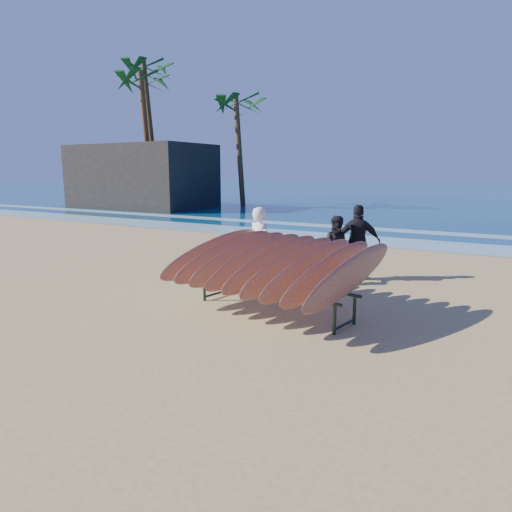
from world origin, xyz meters
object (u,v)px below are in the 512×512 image
object	(u,v)px
palm_right	(148,71)
surfboard_rack	(273,263)
person_dark_b	(358,242)
building	(141,177)
person_dark_a	(338,249)
person_white	(260,246)
palm_left	(144,84)
palm_mid	(239,106)

from	to	relation	value
palm_right	surfboard_rack	bearing A→B (deg)	-42.79
person_dark_b	building	size ratio (longest dim) A/B	0.18
person_dark_a	building	distance (m)	24.09
person_white	palm_left	size ratio (longest dim) A/B	0.19
person_dark_a	person_dark_b	distance (m)	0.58
person_dark_b	building	bearing A→B (deg)	-48.64
surfboard_rack	person_white	bearing A→B (deg)	136.39
building	person_white	bearing A→B (deg)	-39.66
surfboard_rack	building	distance (m)	25.72
person_dark_a	palm_mid	xyz separation A→B (m)	(-13.51, 17.06, 6.08)
palm_left	building	bearing A→B (deg)	178.85
building	palm_mid	xyz separation A→B (m)	(6.12, 3.17, 4.68)
palm_left	palm_right	world-z (taller)	palm_right
palm_mid	palm_right	world-z (taller)	palm_right
palm_mid	building	bearing A→B (deg)	-152.64
palm_mid	palm_right	size ratio (longest dim) A/B	0.73
person_white	person_dark_b	bearing A→B (deg)	-118.61
surfboard_rack	person_white	size ratio (longest dim) A/B	2.04
person_dark_b	palm_left	world-z (taller)	palm_left
surfboard_rack	person_dark_b	bearing A→B (deg)	91.38
person_dark_b	palm_left	distance (m)	24.64
person_dark_a	person_dark_b	world-z (taller)	person_dark_b
person_dark_b	palm_left	size ratio (longest dim) A/B	0.19
person_dark_b	palm_mid	distance (m)	22.41
person_white	palm_mid	distance (m)	22.76
palm_left	person_dark_b	bearing A→B (deg)	-34.79
palm_mid	person_white	bearing A→B (deg)	-56.46
surfboard_rack	palm_right	bearing A→B (deg)	147.02
person_white	palm_right	size ratio (longest dim) A/B	0.17
palm_left	palm_mid	size ratio (longest dim) A/B	1.19
palm_left	palm_right	xyz separation A→B (m)	(-1.51, 2.06, 1.33)
surfboard_rack	palm_left	xyz separation A→B (m)	(-18.81, 16.75, 7.37)
surfboard_rack	palm_right	world-z (taller)	palm_right
person_white	building	xyz separation A→B (m)	(-18.26, 15.14, 1.27)
person_white	palm_left	xyz separation A→B (m)	(-17.60, 15.12, 7.39)
building	palm_mid	bearing A→B (deg)	27.36
person_dark_a	person_dark_b	xyz separation A→B (m)	(0.32, 0.47, 0.12)
building	palm_right	world-z (taller)	palm_right
palm_left	palm_mid	bearing A→B (deg)	30.20
person_white	building	size ratio (longest dim) A/B	0.18
surfboard_rack	building	world-z (taller)	building
person_white	building	bearing A→B (deg)	-23.45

